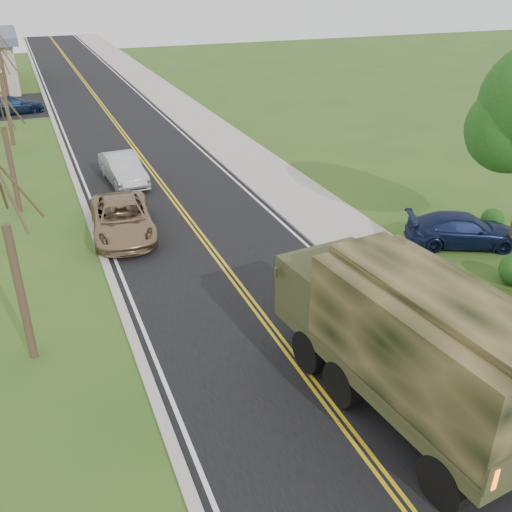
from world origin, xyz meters
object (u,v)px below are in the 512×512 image
sedan_silver (123,169)px  pickup_navy (463,230)px  military_truck (409,336)px  suv_champagne (122,219)px

sedan_silver → pickup_navy: 17.09m
military_truck → suv_champagne: bearing=102.9°
pickup_navy → military_truck: bearing=156.9°
military_truck → pickup_navy: (8.02, 7.22, -1.59)m
sedan_silver → pickup_navy: sedan_silver is taller
military_truck → suv_champagne: military_truck is taller
suv_champagne → sedan_silver: sedan_silver is taller
suv_champagne → sedan_silver: size_ratio=1.17×
military_truck → sedan_silver: (-3.39, 19.94, -1.50)m
sedan_silver → pickup_navy: bearing=-52.8°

